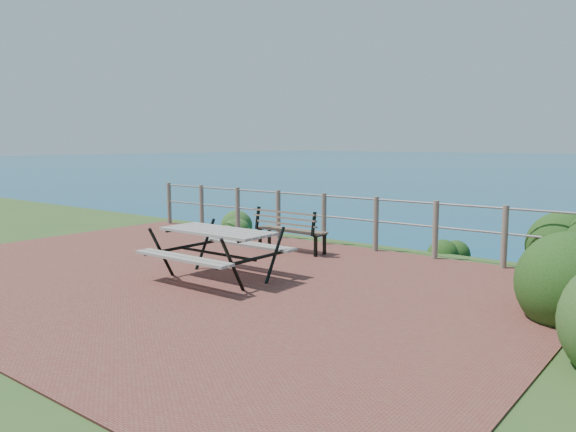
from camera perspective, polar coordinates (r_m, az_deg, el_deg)
name	(u,v)px	position (r m, az deg, el deg)	size (l,w,h in m)	color
ground	(197,277)	(8.56, -9.24, -6.10)	(10.00, 7.00, 0.12)	brown
safety_railing	(324,216)	(10.96, 3.67, 0.01)	(9.40, 0.10, 1.00)	#6B5B4C
picnic_table	(217,249)	(8.19, -7.18, -3.33)	(1.72, 1.49, 0.73)	gray
park_bench	(291,224)	(10.21, 0.34, -0.79)	(1.42, 0.38, 0.79)	brown
shrub_lip_west	(240,227)	(13.34, -4.88, -1.16)	(0.87, 0.87, 0.65)	#27541F
shrub_lip_east	(451,252)	(10.78, 16.21, -3.49)	(0.67, 0.67, 0.37)	#143F13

